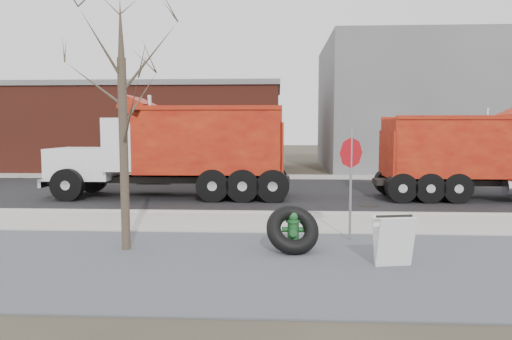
# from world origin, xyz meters

# --- Properties ---
(ground) EXTENTS (120.00, 120.00, 0.00)m
(ground) POSITION_xyz_m (0.00, 0.00, 0.00)
(ground) COLOR #383328
(ground) RESTS_ON ground
(gravel_verge) EXTENTS (60.00, 5.00, 0.03)m
(gravel_verge) POSITION_xyz_m (0.00, -3.50, 0.01)
(gravel_verge) COLOR slate
(gravel_verge) RESTS_ON ground
(sidewalk) EXTENTS (60.00, 2.50, 0.06)m
(sidewalk) POSITION_xyz_m (0.00, 0.25, 0.03)
(sidewalk) COLOR #9E9B93
(sidewalk) RESTS_ON ground
(curb) EXTENTS (60.00, 0.15, 0.11)m
(curb) POSITION_xyz_m (0.00, 1.55, 0.06)
(curb) COLOR #9E9B93
(curb) RESTS_ON ground
(road) EXTENTS (60.00, 9.40, 0.02)m
(road) POSITION_xyz_m (0.00, 6.30, 0.01)
(road) COLOR black
(road) RESTS_ON ground
(far_sidewalk) EXTENTS (60.00, 2.00, 0.06)m
(far_sidewalk) POSITION_xyz_m (0.00, 12.00, 0.03)
(far_sidewalk) COLOR #9E9B93
(far_sidewalk) RESTS_ON ground
(building_grey) EXTENTS (12.00, 10.00, 8.00)m
(building_grey) POSITION_xyz_m (9.00, 18.00, 4.00)
(building_grey) COLOR slate
(building_grey) RESTS_ON ground
(building_brick) EXTENTS (20.20, 8.20, 5.30)m
(building_brick) POSITION_xyz_m (-10.00, 17.00, 2.65)
(building_brick) COLOR maroon
(building_brick) RESTS_ON ground
(bare_tree) EXTENTS (3.20, 3.20, 5.20)m
(bare_tree) POSITION_xyz_m (-3.20, -2.60, 3.30)
(bare_tree) COLOR #382D23
(bare_tree) RESTS_ON ground
(fire_hydrant) EXTENTS (0.48, 0.47, 0.87)m
(fire_hydrant) POSITION_xyz_m (0.32, -2.43, 0.40)
(fire_hydrant) COLOR #276831
(fire_hydrant) RESTS_ON ground
(truck_tire) EXTENTS (1.29, 1.15, 1.06)m
(truck_tire) POSITION_xyz_m (0.30, -2.62, 0.49)
(truck_tire) COLOR black
(truck_tire) RESTS_ON ground
(stop_sign) EXTENTS (0.58, 0.44, 2.57)m
(stop_sign) POSITION_xyz_m (1.64, -1.58, 1.77)
(stop_sign) COLOR gray
(stop_sign) RESTS_ON ground
(sandwich_board) EXTENTS (0.76, 0.55, 0.96)m
(sandwich_board) POSITION_xyz_m (2.13, -3.54, 0.51)
(sandwich_board) COLOR white
(sandwich_board) RESTS_ON ground
(dump_truck_red_a) EXTENTS (8.20, 2.30, 3.32)m
(dump_truck_red_a) POSITION_xyz_m (7.31, 4.84, 1.69)
(dump_truck_red_a) COLOR black
(dump_truck_red_a) RESTS_ON ground
(dump_truck_red_b) EXTENTS (8.79, 2.60, 3.70)m
(dump_truck_red_b) POSITION_xyz_m (-3.63, 4.81, 1.88)
(dump_truck_red_b) COLOR black
(dump_truck_red_b) RESTS_ON ground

